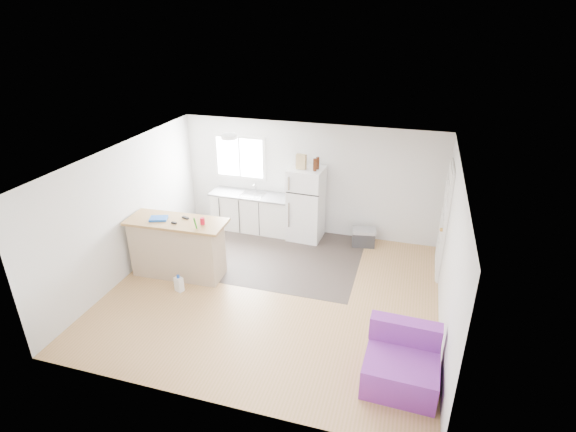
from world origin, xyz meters
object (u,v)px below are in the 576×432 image
(refrigerator, at_px, (306,204))
(cooler, at_px, (364,237))
(kitchen_cabinets, at_px, (253,212))
(cleaner_jug, at_px, (179,284))
(purple_seat, at_px, (401,364))
(cardboard_box, at_px, (301,162))
(red_cup, at_px, (202,221))
(bottle_left, at_px, (315,165))
(mop, at_px, (197,271))
(bottle_right, at_px, (318,163))
(peninsula, at_px, (178,247))
(blue_tray, at_px, (159,218))

(refrigerator, bearing_deg, cooler, 2.90)
(kitchen_cabinets, height_order, cleaner_jug, kitchen_cabinets)
(purple_seat, height_order, cardboard_box, cardboard_box)
(red_cup, height_order, bottle_left, bottle_left)
(kitchen_cabinets, relative_size, cooler, 3.61)
(kitchen_cabinets, relative_size, purple_seat, 1.97)
(cleaner_jug, distance_m, red_cup, 1.17)
(cardboard_box, bearing_deg, cleaner_jug, -120.83)
(mop, xyz_separation_m, bottle_right, (1.64, 2.25, 1.45))
(purple_seat, xyz_separation_m, cleaner_jug, (-3.82, 1.04, -0.14))
(mop, bearing_deg, peninsula, 164.61)
(blue_tray, bearing_deg, refrigerator, 44.42)
(kitchen_cabinets, relative_size, bottle_right, 7.56)
(bottle_left, height_order, bottle_right, same)
(red_cup, relative_size, bottle_left, 0.48)
(purple_seat, bearing_deg, peninsula, 161.09)
(cleaner_jug, bearing_deg, bottle_left, 75.43)
(purple_seat, distance_m, red_cup, 3.95)
(purple_seat, distance_m, cleaner_jug, 3.96)
(purple_seat, xyz_separation_m, blue_tray, (-4.36, 1.51, 0.83))
(refrigerator, distance_m, mop, 2.70)
(cleaner_jug, bearing_deg, blue_tray, 160.88)
(peninsula, distance_m, refrigerator, 2.79)
(kitchen_cabinets, distance_m, purple_seat, 5.01)
(refrigerator, bearing_deg, blue_tray, -132.43)
(kitchen_cabinets, xyz_separation_m, purple_seat, (3.41, -3.67, -0.15))
(kitchen_cabinets, distance_m, bottle_left, 1.87)
(peninsula, xyz_separation_m, mop, (0.44, -0.16, -0.32))
(refrigerator, relative_size, cardboard_box, 5.19)
(red_cup, distance_m, bottle_left, 2.53)
(purple_seat, bearing_deg, cooler, 107.07)
(cooler, height_order, cardboard_box, cardboard_box)
(cooler, xyz_separation_m, mop, (-2.66, -2.22, 0.05))
(purple_seat, bearing_deg, bottle_left, 121.93)
(cleaner_jug, bearing_deg, cooler, 63.57)
(peninsula, distance_m, bottle_right, 3.15)
(peninsula, distance_m, cardboard_box, 2.91)
(kitchen_cabinets, bearing_deg, mop, -94.38)
(kitchen_cabinets, xyz_separation_m, peninsula, (-0.67, -2.11, 0.13))
(refrigerator, height_order, red_cup, refrigerator)
(red_cup, bearing_deg, kitchen_cabinets, 86.64)
(kitchen_cabinets, distance_m, mop, 2.30)
(blue_tray, xyz_separation_m, bottle_left, (2.34, 2.00, 0.57))
(refrigerator, relative_size, red_cup, 12.97)
(refrigerator, bearing_deg, bottle_right, 8.25)
(kitchen_cabinets, xyz_separation_m, cooler, (2.43, -0.05, -0.24))
(mop, height_order, blue_tray, mop)
(cardboard_box, bearing_deg, peninsula, -131.30)
(red_cup, relative_size, blue_tray, 0.40)
(refrigerator, distance_m, bottle_right, 0.93)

